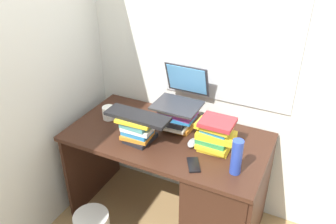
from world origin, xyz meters
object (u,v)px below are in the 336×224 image
object	(u,v)px
keyboard	(137,116)
mug	(109,113)
computer_mouse	(193,143)
book_stack_side	(215,135)
book_stack_keyboard_riser	(138,129)
cell_phone	(194,165)
water_bottle	(237,157)
book_stack_tall	(177,117)
laptop	(181,94)
desk	(210,192)

from	to	relation	value
keyboard	mug	xyz separation A→B (m)	(-0.33, 0.15, -0.14)
computer_mouse	book_stack_side	bearing A→B (deg)	11.37
book_stack_keyboard_riser	book_stack_side	distance (m)	0.49
keyboard	cell_phone	distance (m)	0.47
book_stack_keyboard_riser	computer_mouse	xyz separation A→B (m)	(0.34, 0.11, -0.07)
book_stack_keyboard_riser	water_bottle	bearing A→B (deg)	-3.26
book_stack_tall	laptop	world-z (taller)	laptop
desk	book_stack_keyboard_riser	xyz separation A→B (m)	(-0.48, -0.11, 0.43)
computer_mouse	cell_phone	xyz separation A→B (m)	(0.08, -0.19, -0.01)
laptop	computer_mouse	bearing A→B (deg)	-48.98
book_stack_side	computer_mouse	distance (m)	0.16
laptop	desk	bearing A→B (deg)	-32.33
laptop	keyboard	xyz separation A→B (m)	(-0.17, -0.30, -0.05)
book_stack_keyboard_riser	water_bottle	world-z (taller)	water_bottle
keyboard	computer_mouse	size ratio (longest dim) A/B	4.04
keyboard	computer_mouse	distance (m)	0.39
mug	cell_phone	distance (m)	0.79
book_stack_tall	book_stack_side	bearing A→B (deg)	-19.26
book_stack_tall	mug	xyz separation A→B (m)	(-0.49, -0.09, -0.05)
book_stack_side	water_bottle	distance (m)	0.25
book_stack_keyboard_riser	laptop	bearing A→B (deg)	61.16
desk	mug	bearing A→B (deg)	177.03
laptop	keyboard	world-z (taller)	laptop
laptop	water_bottle	bearing A→B (deg)	-34.83
book_stack_tall	book_stack_keyboard_riser	world-z (taller)	book_stack_tall
keyboard	mug	size ratio (longest dim) A/B	3.30
cell_phone	desk	bearing A→B (deg)	42.99
book_stack_keyboard_riser	laptop	xyz separation A→B (m)	(0.17, 0.31, 0.14)
book_stack_keyboard_riser	book_stack_side	xyz separation A→B (m)	(0.48, 0.13, 0.01)
book_stack_tall	book_stack_side	xyz separation A→B (m)	(0.31, -0.11, 0.01)
computer_mouse	desk	bearing A→B (deg)	0.27
desk	laptop	distance (m)	0.69
book_stack_side	keyboard	xyz separation A→B (m)	(-0.47, -0.13, 0.08)
book_stack_keyboard_riser	mug	size ratio (longest dim) A/B	1.89
computer_mouse	laptop	bearing A→B (deg)	131.02
water_bottle	cell_phone	world-z (taller)	water_bottle
book_stack_tall	water_bottle	xyz separation A→B (m)	(0.49, -0.28, 0.01)
desk	book_stack_tall	distance (m)	0.56
laptop	computer_mouse	world-z (taller)	laptop
computer_mouse	book_stack_tall	bearing A→B (deg)	142.29
book_stack_side	water_bottle	bearing A→B (deg)	-42.51
cell_phone	water_bottle	bearing A→B (deg)	-19.04
laptop	book_stack_keyboard_riser	bearing A→B (deg)	-118.84
book_stack_side	mug	size ratio (longest dim) A/B	1.96
desk	book_stack_tall	size ratio (longest dim) A/B	5.50
desk	laptop	bearing A→B (deg)	147.67
desk	computer_mouse	distance (m)	0.39
book_stack_tall	mug	distance (m)	0.51
book_stack_tall	water_bottle	size ratio (longest dim) A/B	1.11
book_stack_tall	mug	size ratio (longest dim) A/B	1.91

